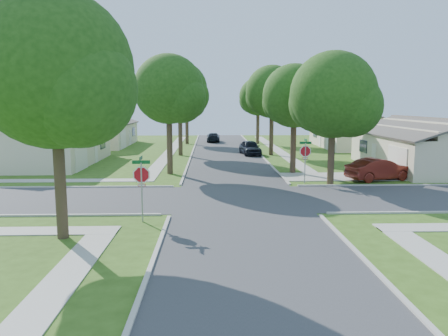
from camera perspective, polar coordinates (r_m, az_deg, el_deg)
name	(u,v)px	position (r m, az deg, el deg)	size (l,w,h in m)	color
ground	(239,199)	(24.60, 2.03, -4.02)	(100.00, 100.00, 0.00)	#345116
road_ns	(239,199)	(24.59, 2.03, -4.01)	(7.00, 100.00, 0.02)	#333335
sidewalk_ne	(277,150)	(50.83, 6.95, 2.38)	(1.20, 40.00, 0.04)	#9E9B91
sidewalk_nw	(171,150)	(50.44, -6.90, 2.34)	(1.20, 40.00, 0.04)	#9E9B91
driveway	(341,177)	(32.92, 15.04, -1.09)	(8.80, 3.60, 0.05)	#9E9B91
stop_sign_sw	(141,177)	(19.78, -10.73, -1.22)	(1.05, 0.80, 2.98)	gray
stop_sign_ne	(305,153)	(29.54, 10.57, 1.92)	(1.05, 0.80, 2.98)	gray
tree_e_near	(295,99)	(33.59, 9.25, 8.89)	(4.97, 4.80, 8.28)	#38281C
tree_e_mid	(273,94)	(45.43, 6.36, 9.56)	(5.59, 5.40, 9.21)	#38281C
tree_e_far	(258,98)	(58.33, 4.52, 9.04)	(5.17, 5.00, 8.72)	#38281C
tree_w_near	(169,92)	(33.12, -7.14, 9.76)	(5.38, 5.20, 8.97)	#38281C
tree_w_mid	(180,92)	(45.09, -5.73, 9.88)	(5.80, 5.60, 9.56)	#38281C
tree_w_far	(187,102)	(58.05, -4.85, 8.58)	(4.76, 4.60, 8.04)	#38281C
tree_sw_corner	(56,78)	(17.97, -21.07, 10.97)	(6.21, 6.00, 9.55)	#38281C
tree_ne_corner	(334,99)	(29.28, 14.18, 8.74)	(5.80, 5.60, 8.66)	#38281C
house_ne_near	(426,150)	(39.33, 24.83, 2.12)	(8.42, 13.60, 4.23)	beige
house_ne_far	(354,135)	(55.94, 16.59, 4.18)	(8.42, 13.60, 4.23)	beige
house_nw_near	(48,147)	(41.70, -21.98, 2.59)	(8.42, 13.60, 4.23)	beige
house_nw_far	(97,134)	(57.90, -16.22, 4.32)	(8.42, 13.60, 4.23)	beige
car_driveway	(379,169)	(32.15, 19.65, -0.17)	(1.64, 4.69, 1.54)	#5E1A13
car_curb_east	(250,148)	(45.69, 3.43, 2.69)	(1.79, 4.44, 1.51)	black
car_curb_west	(213,137)	(61.03, -1.41, 4.02)	(1.79, 4.40, 1.28)	black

